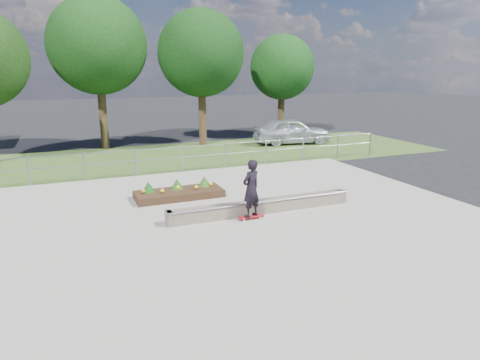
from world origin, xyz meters
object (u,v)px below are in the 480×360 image
Objects in this scene: skateboarder at (251,189)px; grind_ledge at (262,206)px; planter_bed at (179,192)px; parked_car at (292,131)px.

grind_ledge is at bearing 36.34° from skateboarder.
grind_ledge is 2.00× the size of planter_bed.
skateboarder is 13.89m from parked_car.
skateboarder is at bearing -143.66° from grind_ledge.
planter_bed is (-1.96, 2.62, -0.02)m from grind_ledge.
skateboarder reaches higher than grind_ledge.
skateboarder is at bearing 155.15° from parked_car.
parked_car is (9.20, 8.46, 0.53)m from planter_bed.
parked_car reaches higher than planter_bed.
planter_bed is 1.67× the size of skateboarder.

